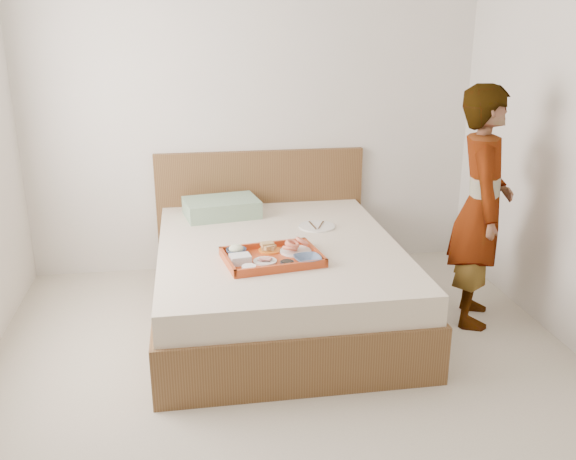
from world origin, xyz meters
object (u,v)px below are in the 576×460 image
(person, at_px, (481,208))
(dinner_plate, at_px, (317,226))
(tray, at_px, (272,257))
(bed, at_px, (278,280))

(person, bearing_deg, dinner_plate, 83.22)
(tray, height_order, dinner_plate, tray)
(bed, xyz_separation_m, dinner_plate, (0.32, 0.28, 0.27))
(bed, distance_m, tray, 0.44)
(person, bearing_deg, bed, 100.91)
(person, bearing_deg, tray, 114.64)
(tray, bearing_deg, person, -5.49)
(bed, relative_size, dinner_plate, 7.76)
(bed, height_order, tray, tray)
(tray, xyz_separation_m, person, (1.37, 0.08, 0.22))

